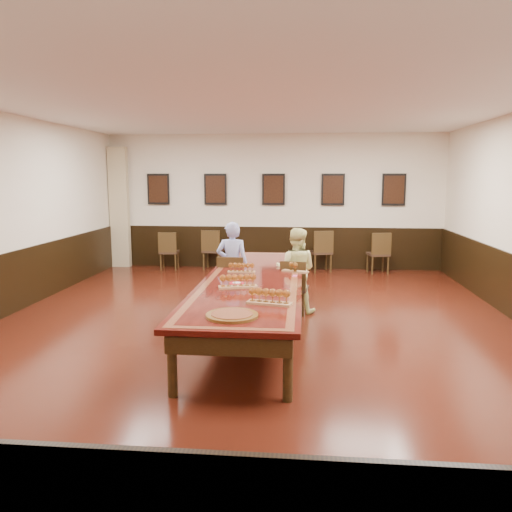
# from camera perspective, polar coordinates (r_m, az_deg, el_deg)

# --- Properties ---
(floor) EXTENTS (8.00, 10.00, 0.02)m
(floor) POSITION_cam_1_polar(r_m,az_deg,el_deg) (7.36, -0.37, -8.41)
(floor) COLOR black
(floor) RESTS_ON ground
(ceiling) EXTENTS (8.00, 10.00, 0.02)m
(ceiling) POSITION_cam_1_polar(r_m,az_deg,el_deg) (7.09, -0.40, 17.26)
(ceiling) COLOR white
(ceiling) RESTS_ON floor
(wall_back) EXTENTS (8.00, 0.02, 3.20)m
(wall_back) POSITION_cam_1_polar(r_m,az_deg,el_deg) (12.03, 2.03, 6.20)
(wall_back) COLOR beige
(wall_back) RESTS_ON floor
(wall_front) EXTENTS (8.00, 0.02, 3.20)m
(wall_front) POSITION_cam_1_polar(r_m,az_deg,el_deg) (2.18, -13.84, -7.16)
(wall_front) COLOR beige
(wall_front) RESTS_ON floor
(chair_man) EXTENTS (0.43, 0.47, 0.92)m
(chair_man) POSITION_cam_1_polar(r_m,az_deg,el_deg) (8.30, -2.79, -3.05)
(chair_man) COLOR #322216
(chair_man) RESTS_ON floor
(chair_woman) EXTENTS (0.48, 0.51, 0.89)m
(chair_woman) POSITION_cam_1_polar(r_m,az_deg,el_deg) (8.09, 4.43, -3.50)
(chair_woman) COLOR #322216
(chair_woman) RESTS_ON floor
(spare_chair_a) EXTENTS (0.46, 0.50, 0.91)m
(spare_chair_a) POSITION_cam_1_polar(r_m,az_deg,el_deg) (12.07, -9.90, 0.61)
(spare_chair_a) COLOR #322216
(spare_chair_a) RESTS_ON floor
(spare_chair_b) EXTENTS (0.48, 0.52, 0.95)m
(spare_chair_b) POSITION_cam_1_polar(r_m,az_deg,el_deg) (11.97, -4.95, 0.75)
(spare_chair_b) COLOR #322216
(spare_chair_b) RESTS_ON floor
(spare_chair_c) EXTENTS (0.56, 0.59, 0.97)m
(spare_chair_c) POSITION_cam_1_polar(r_m,az_deg,el_deg) (11.72, 7.43, 0.59)
(spare_chair_c) COLOR #322216
(spare_chair_c) RESTS_ON floor
(spare_chair_d) EXTENTS (0.52, 0.56, 0.95)m
(spare_chair_d) POSITION_cam_1_polar(r_m,az_deg,el_deg) (11.76, 13.78, 0.38)
(spare_chair_d) COLOR #322216
(spare_chair_d) RESTS_ON floor
(person_man) EXTENTS (0.54, 0.36, 1.47)m
(person_man) POSITION_cam_1_polar(r_m,az_deg,el_deg) (8.34, -2.72, -1.07)
(person_man) COLOR #4C5DBF
(person_man) RESTS_ON floor
(person_woman) EXTENTS (0.76, 0.63, 1.38)m
(person_woman) POSITION_cam_1_polar(r_m,az_deg,el_deg) (8.13, 4.56, -1.64)
(person_woman) COLOR #EFEB95
(person_woman) RESTS_ON floor
(pink_phone) EXTENTS (0.08, 0.13, 0.01)m
(pink_phone) POSITION_cam_1_polar(r_m,az_deg,el_deg) (7.35, 4.46, -2.29)
(pink_phone) COLOR #F6528F
(pink_phone) RESTS_ON conference_table
(curtain) EXTENTS (0.45, 0.18, 2.90)m
(curtain) POSITION_cam_1_polar(r_m,az_deg,el_deg) (12.64, -15.34, 5.35)
(curtain) COLOR tan
(curtain) RESTS_ON floor
(wainscoting) EXTENTS (8.00, 10.00, 1.00)m
(wainscoting) POSITION_cam_1_polar(r_m,az_deg,el_deg) (7.22, -0.37, -4.55)
(wainscoting) COLOR black
(wainscoting) RESTS_ON floor
(conference_table) EXTENTS (1.40, 5.00, 0.76)m
(conference_table) POSITION_cam_1_polar(r_m,az_deg,el_deg) (7.20, -0.37, -3.69)
(conference_table) COLOR #330A08
(conference_table) RESTS_ON floor
(posters) EXTENTS (6.14, 0.04, 0.74)m
(posters) POSITION_cam_1_polar(r_m,az_deg,el_deg) (11.94, 2.01, 7.62)
(posters) COLOR black
(posters) RESTS_ON wall_back
(flight_a) EXTENTS (0.41, 0.13, 0.15)m
(flight_a) POSITION_cam_1_polar(r_m,az_deg,el_deg) (7.58, -1.68, -1.41)
(flight_a) COLOR #9C6C41
(flight_a) RESTS_ON conference_table
(flight_b) EXTENTS (0.43, 0.27, 0.15)m
(flight_b) POSITION_cam_1_polar(r_m,az_deg,el_deg) (7.65, 4.44, -1.35)
(flight_b) COLOR #9C6C41
(flight_b) RESTS_ON conference_table
(flight_c) EXTENTS (0.53, 0.28, 0.19)m
(flight_c) POSITION_cam_1_polar(r_m,az_deg,el_deg) (6.54, -2.07, -2.95)
(flight_c) COLOR #9C6C41
(flight_c) RESTS_ON conference_table
(flight_d) EXTENTS (0.54, 0.26, 0.19)m
(flight_d) POSITION_cam_1_polar(r_m,az_deg,el_deg) (5.70, 1.52, -4.73)
(flight_d) COLOR #9C6C41
(flight_d) RESTS_ON conference_table
(red_plate_grp) EXTENTS (0.20, 0.20, 0.03)m
(red_plate_grp) POSITION_cam_1_polar(r_m,az_deg,el_deg) (6.80, -2.23, -3.16)
(red_plate_grp) COLOR red
(red_plate_grp) RESTS_ON conference_table
(carved_platter) EXTENTS (0.70, 0.70, 0.04)m
(carved_platter) POSITION_cam_1_polar(r_m,az_deg,el_deg) (5.23, -2.76, -6.80)
(carved_platter) COLOR #4F2F0F
(carved_platter) RESTS_ON conference_table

